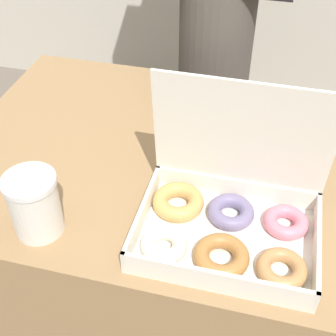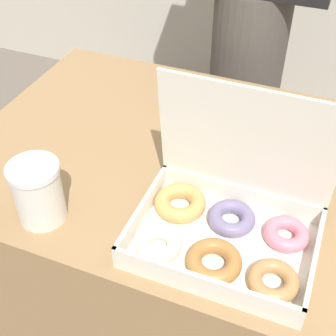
% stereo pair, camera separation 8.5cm
% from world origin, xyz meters
% --- Properties ---
extents(ground_plane, '(14.00, 14.00, 0.00)m').
position_xyz_m(ground_plane, '(0.00, 0.00, 0.00)').
color(ground_plane, '#665B51').
extents(table, '(0.96, 0.76, 0.70)m').
position_xyz_m(table, '(0.00, 0.00, 0.35)').
color(table, '#99754C').
rests_on(table, ground_plane).
extents(donut_box, '(0.35, 0.25, 0.30)m').
position_xyz_m(donut_box, '(0.20, -0.21, 0.75)').
color(donut_box, white).
rests_on(donut_box, table).
extents(coffee_cup, '(0.10, 0.10, 0.13)m').
position_xyz_m(coffee_cup, '(-0.16, -0.29, 0.77)').
color(coffee_cup, silver).
rests_on(coffee_cup, table).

